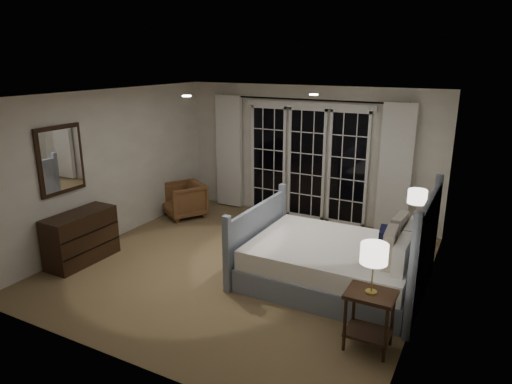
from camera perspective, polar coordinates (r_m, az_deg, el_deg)
The scene contains 20 objects.
floor at distance 6.88m, azimuth -1.67°, elevation -9.19°, with size 5.00×5.00×0.00m, color olive.
ceiling at distance 6.22m, azimuth -1.86°, elevation 12.05°, with size 5.00×5.00×0.00m, color white.
wall_left at distance 7.94m, azimuth -17.68°, elevation 3.11°, with size 0.02×5.00×2.50m, color beige.
wall_right at distance 5.69m, azimuth 20.74°, elevation -2.34°, with size 0.02×5.00×2.50m, color beige.
wall_back at distance 8.64m, azimuth 6.47°, elevation 4.83°, with size 5.00×0.02×2.50m, color beige.
wall_front at distance 4.56m, azimuth -17.57°, elevation -6.65°, with size 5.00×0.02×2.50m, color beige.
french_doors at distance 8.64m, azimuth 6.34°, elevation 3.74°, with size 2.50×0.04×2.20m.
curtain_rod at distance 8.40m, azimuth 6.44°, elevation 11.40°, with size 0.03×0.03×3.50m, color black.
curtain_left at distance 9.27m, azimuth -3.38°, elevation 5.07°, with size 0.55×0.10×2.25m, color white.
curtain_right at distance 8.11m, azimuth 17.04°, elevation 2.70°, with size 0.55×0.10×2.25m, color white.
downlight_a at distance 6.42m, azimuth 7.22°, elevation 11.98°, with size 0.12×0.12×0.01m, color white.
downlight_b at distance 6.21m, azimuth -8.66°, elevation 11.77°, with size 0.12×0.12×0.01m, color white.
bed at distance 6.30m, azimuth 10.08°, elevation -8.57°, with size 2.35×1.69×1.38m.
nightstand_left at distance 5.06m, azimuth 14.01°, elevation -14.32°, with size 0.50×0.40×0.65m.
nightstand_right at distance 7.10m, azimuth 19.03°, elevation -5.53°, with size 0.50×0.40×0.65m.
lamp_left at distance 4.77m, azimuth 14.55°, elevation -7.55°, with size 0.28×0.28×0.54m.
lamp_right at distance 6.90m, azimuth 19.52°, elevation -0.61°, with size 0.27×0.27×0.53m.
armchair at distance 8.94m, azimuth -9.00°, elevation -0.96°, with size 0.71×0.73×0.66m, color brown.
dresser at distance 7.36m, azimuth -21.03°, elevation -5.31°, with size 0.46×1.09×0.77m.
mirror at distance 7.22m, azimuth -23.22°, elevation 3.71°, with size 0.05×0.85×1.00m.
Camera 1 is at (3.07, -5.39, 2.98)m, focal length 32.00 mm.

